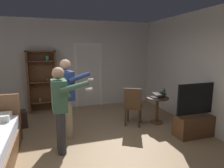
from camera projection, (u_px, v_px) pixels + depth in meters
name	position (u px, v px, depth m)	size (l,w,h in m)	color
ground_plane	(87.00, 154.00, 3.63)	(6.84, 6.84, 0.00)	#997A56
wall_back	(68.00, 65.00, 6.34)	(5.96, 0.12, 2.85)	beige
wall_right	(217.00, 73.00, 4.25)	(0.12, 6.46, 2.85)	beige
doorway_frame	(89.00, 70.00, 6.50)	(0.93, 0.08, 2.13)	white
bookshelf	(43.00, 79.00, 5.96)	(0.87, 0.32, 1.89)	brown
tv_flatscreen	(198.00, 120.00, 4.38)	(1.18, 0.40, 1.21)	brown
side_table	(157.00, 106.00, 5.09)	(0.58, 0.58, 0.70)	brown
laptop	(157.00, 96.00, 4.99)	(0.32, 0.33, 0.15)	black
bottle_on_table	(164.00, 94.00, 4.99)	(0.06, 0.06, 0.25)	#25441A
wooden_chair	(133.00, 105.00, 4.90)	(0.58, 0.58, 0.99)	#4C331E
person_blue_shirt	(60.00, 104.00, 3.59)	(0.71, 0.55, 1.62)	#333338
person_striped_shirt	(67.00, 92.00, 4.22)	(0.72, 0.64, 1.73)	tan
suitcase_dark	(13.00, 120.00, 4.79)	(0.61, 0.36, 0.41)	black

